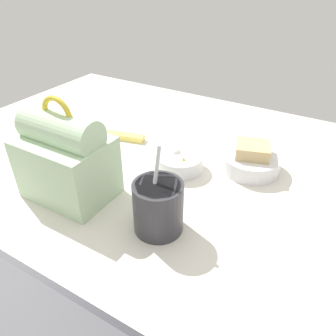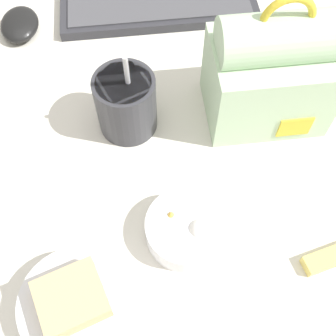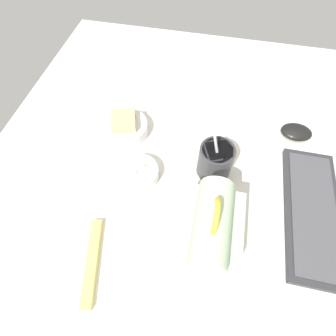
# 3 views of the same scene
# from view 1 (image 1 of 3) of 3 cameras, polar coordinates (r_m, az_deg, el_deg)

# --- Properties ---
(desk_surface) EXTENTS (1.40, 1.10, 0.02)m
(desk_surface) POSITION_cam_1_polar(r_m,az_deg,el_deg) (0.70, -0.41, -4.80)
(desk_surface) COLOR silver
(desk_surface) RESTS_ON ground
(keyboard) EXTENTS (0.36, 0.13, 0.02)m
(keyboard) POSITION_cam_1_polar(r_m,az_deg,el_deg) (0.53, -25.50, -22.17)
(keyboard) COLOR #2D2D33
(keyboard) RESTS_ON desk_surface
(lunch_bag) EXTENTS (0.18, 0.13, 0.22)m
(lunch_bag) POSITION_cam_1_polar(r_m,az_deg,el_deg) (0.68, -17.32, 1.49)
(lunch_bag) COLOR #B7D6AD
(lunch_bag) RESTS_ON desk_surface
(soup_cup) EXTENTS (0.09, 0.09, 0.16)m
(soup_cup) POSITION_cam_1_polar(r_m,az_deg,el_deg) (0.58, -1.73, -6.63)
(soup_cup) COLOR #333338
(soup_cup) RESTS_ON desk_surface
(bento_bowl_sandwich) EXTENTS (0.13, 0.13, 0.07)m
(bento_bowl_sandwich) POSITION_cam_1_polar(r_m,az_deg,el_deg) (0.78, 14.26, 1.31)
(bento_bowl_sandwich) COLOR silver
(bento_bowl_sandwich) RESTS_ON desk_surface
(bento_bowl_snacks) EXTENTS (0.11, 0.11, 0.05)m
(bento_bowl_snacks) POSITION_cam_1_polar(r_m,az_deg,el_deg) (0.76, 2.02, 1.13)
(bento_bowl_snacks) COLOR silver
(bento_bowl_snacks) RESTS_ON desk_surface
(chopstick_case) EXTENTS (0.19, 0.07, 0.02)m
(chopstick_case) POSITION_cam_1_polar(r_m,az_deg,el_deg) (0.92, -9.92, 5.77)
(chopstick_case) COLOR #EFD666
(chopstick_case) RESTS_ON desk_surface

